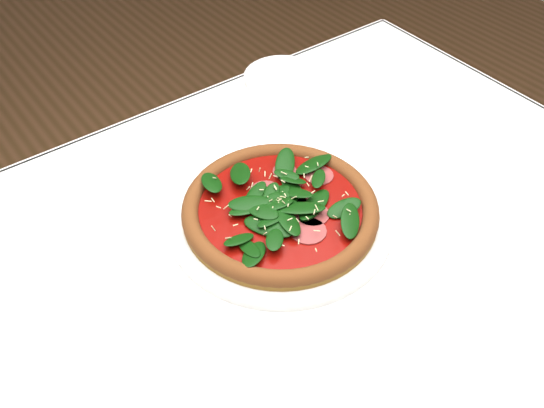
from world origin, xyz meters
TOP-DOWN VIEW (x-y plane):
  - dining_table at (0.00, 0.00)m, footprint 1.21×0.81m
  - plate at (0.04, 0.04)m, footprint 0.34×0.34m
  - pizza at (0.04, 0.04)m, footprint 0.35×0.35m
  - saucer_far at (0.27, 0.34)m, footprint 0.15×0.15m

SIDE VIEW (x-z plane):
  - dining_table at x=0.00m, z-range 0.27..1.02m
  - saucer_far at x=0.27m, z-range 0.75..0.76m
  - plate at x=0.04m, z-range 0.75..0.76m
  - pizza at x=0.04m, z-range 0.76..0.80m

